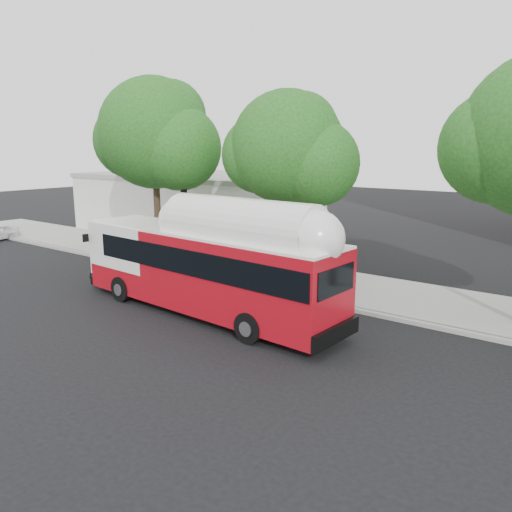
# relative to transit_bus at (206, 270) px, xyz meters

# --- Properties ---
(ground) EXTENTS (120.00, 120.00, 0.00)m
(ground) POSITION_rel_transit_bus_xyz_m (0.81, -0.34, -1.68)
(ground) COLOR black
(ground) RESTS_ON ground
(sidewalk) EXTENTS (60.00, 5.00, 0.15)m
(sidewalk) POSITION_rel_transit_bus_xyz_m (0.81, 6.16, -1.60)
(sidewalk) COLOR gray
(sidewalk) RESTS_ON ground
(curb_strip) EXTENTS (60.00, 0.30, 0.15)m
(curb_strip) POSITION_rel_transit_bus_xyz_m (0.81, 3.56, -1.60)
(curb_strip) COLOR gray
(curb_strip) RESTS_ON ground
(red_curb_segment) EXTENTS (10.00, 0.32, 0.16)m
(red_curb_segment) POSITION_rel_transit_bus_xyz_m (-2.19, 3.56, -1.60)
(red_curb_segment) COLOR maroon
(red_curb_segment) RESTS_ON ground
(street_tree_left) EXTENTS (6.67, 5.80, 9.74)m
(street_tree_left) POSITION_rel_transit_bus_xyz_m (-7.72, 5.22, 4.93)
(street_tree_left) COLOR #2D2116
(street_tree_left) RESTS_ON ground
(street_tree_mid) EXTENTS (5.75, 5.00, 8.62)m
(street_tree_mid) POSITION_rel_transit_bus_xyz_m (0.22, 5.72, 4.23)
(street_tree_mid) COLOR #2D2116
(street_tree_mid) RESTS_ON ground
(low_commercial_bldg) EXTENTS (16.20, 10.20, 4.25)m
(low_commercial_bldg) POSITION_rel_transit_bus_xyz_m (-13.19, 13.66, 0.47)
(low_commercial_bldg) COLOR silver
(low_commercial_bldg) RESTS_ON ground
(transit_bus) EXTENTS (12.26, 3.19, 3.59)m
(transit_bus) POSITION_rel_transit_bus_xyz_m (0.00, 0.00, 0.00)
(transit_bus) COLOR #A10B15
(transit_bus) RESTS_ON ground
(signal_pole) EXTENTS (0.12, 0.39, 4.16)m
(signal_pole) POSITION_rel_transit_bus_xyz_m (-4.88, 3.88, 0.46)
(signal_pole) COLOR red
(signal_pole) RESTS_ON ground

